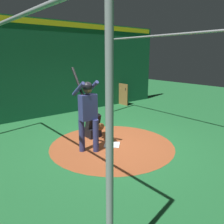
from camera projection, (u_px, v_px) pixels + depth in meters
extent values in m
plane|color=#216633|center=(112.00, 145.00, 6.29)|extent=(27.72, 27.72, 0.00)
cylinder|color=#9E4C28|center=(112.00, 145.00, 6.29)|extent=(3.42, 3.42, 0.01)
cube|color=white|center=(112.00, 145.00, 6.29)|extent=(0.59, 0.59, 0.01)
cylinder|color=navy|center=(96.00, 136.00, 5.77)|extent=(0.15, 0.15, 0.86)
cylinder|color=navy|center=(82.00, 136.00, 5.79)|extent=(0.15, 0.15, 0.86)
cube|color=navy|center=(88.00, 107.00, 5.60)|extent=(0.22, 0.44, 0.64)
cylinder|color=navy|center=(92.00, 88.00, 5.68)|extent=(0.52, 0.09, 0.40)
cylinder|color=navy|center=(78.00, 89.00, 5.44)|extent=(0.52, 0.09, 0.40)
sphere|color=brown|center=(88.00, 89.00, 5.49)|extent=(0.22, 0.22, 0.22)
sphere|color=black|center=(87.00, 87.00, 5.47)|extent=(0.25, 0.25, 0.25)
cylinder|color=black|center=(78.00, 83.00, 5.53)|extent=(0.54, 0.06, 0.73)
cube|color=black|center=(93.00, 132.00, 6.90)|extent=(0.40, 0.40, 0.29)
cube|color=black|center=(93.00, 121.00, 6.78)|extent=(0.30, 0.40, 0.47)
sphere|color=beige|center=(93.00, 111.00, 6.68)|extent=(0.22, 0.22, 0.22)
cube|color=gray|center=(95.00, 112.00, 6.61)|extent=(0.03, 0.19, 0.19)
ellipsoid|color=brown|center=(100.00, 127.00, 6.63)|extent=(0.12, 0.28, 0.22)
cube|color=#145133|center=(47.00, 69.00, 8.92)|extent=(0.20, 11.72, 3.77)
cube|color=yellow|center=(45.00, 22.00, 8.41)|extent=(0.03, 11.48, 0.20)
cylinder|color=gray|center=(110.00, 150.00, 2.24)|extent=(0.08, 0.08, 3.05)
cylinder|color=gray|center=(113.00, 77.00, 9.59)|extent=(0.08, 0.08, 3.05)
cylinder|color=gray|center=(9.00, 20.00, 4.07)|extent=(5.87, 0.07, 0.07)
cylinder|color=gray|center=(172.00, 35.00, 7.00)|extent=(5.87, 0.07, 0.07)
cube|color=olive|center=(121.00, 94.00, 11.32)|extent=(0.94, 0.04, 1.05)
cylinder|color=olive|center=(117.00, 94.00, 11.65)|extent=(0.06, 0.18, 0.90)
cylinder|color=black|center=(119.00, 96.00, 11.58)|extent=(0.06, 0.17, 0.81)
cylinder|color=tan|center=(120.00, 95.00, 11.48)|extent=(0.06, 0.14, 0.87)
cylinder|color=tan|center=(122.00, 96.00, 11.39)|extent=(0.06, 0.19, 0.87)
cylinder|color=black|center=(123.00, 96.00, 11.30)|extent=(0.06, 0.14, 0.86)
cylinder|color=olive|center=(125.00, 97.00, 11.21)|extent=(0.06, 0.12, 0.83)
cylinder|color=black|center=(127.00, 97.00, 11.12)|extent=(0.06, 0.21, 0.86)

